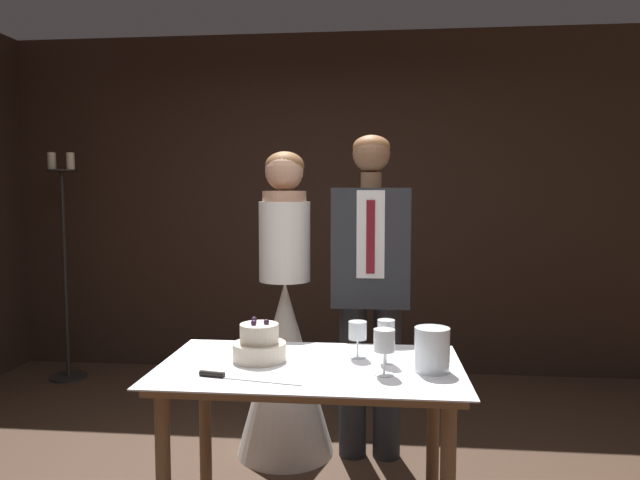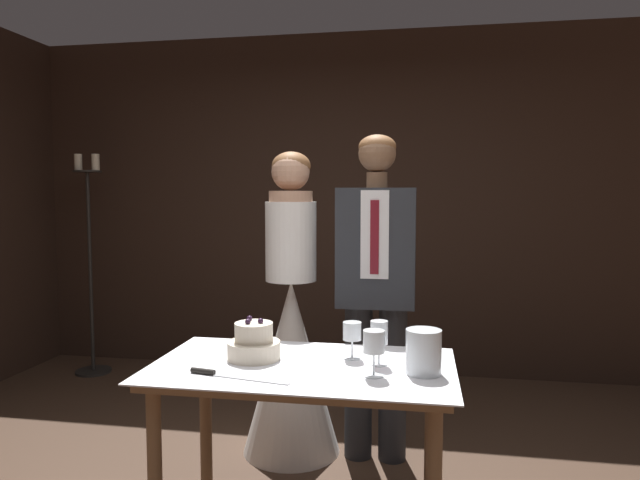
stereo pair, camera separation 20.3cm
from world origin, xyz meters
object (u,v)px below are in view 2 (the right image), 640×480
object	(u,v)px
cake_knife	(220,374)
groom	(376,281)
cake_table	(303,389)
wine_glass_middle	(374,344)
hurricane_candle	(424,353)
candle_stand	(90,272)
wine_glass_far	(352,332)
wine_glass_near	(379,335)
tiered_cake	(254,343)
bride	(291,343)

from	to	relation	value
cake_knife	groom	size ratio (longest dim) A/B	0.23
cake_table	wine_glass_middle	size ratio (longest dim) A/B	6.93
hurricane_candle	candle_stand	world-z (taller)	candle_stand
wine_glass_far	hurricane_candle	world-z (taller)	hurricane_candle
cake_knife	wine_glass_near	size ratio (longest dim) A/B	2.25
cake_table	groom	bearing A→B (deg)	74.02
tiered_cake	candle_stand	world-z (taller)	candle_stand
wine_glass_near	bride	distance (m)	0.97
wine_glass_near	wine_glass_middle	size ratio (longest dim) A/B	1.03
wine_glass_near	groom	xyz separation A→B (m)	(-0.07, 0.77, 0.10)
tiered_cake	wine_glass_near	distance (m)	0.53
bride	candle_stand	xyz separation A→B (m)	(-1.90, 1.11, 0.21)
wine_glass_middle	bride	distance (m)	1.09
cake_table	groom	distance (m)	0.91
cake_table	cake_knife	distance (m)	0.36
wine_glass_near	groom	size ratio (longest dim) A/B	0.10
cake_table	groom	world-z (taller)	groom
candle_stand	tiered_cake	bearing A→B (deg)	-44.40
wine_glass_near	hurricane_candle	world-z (taller)	wine_glass_near
wine_glass_near	hurricane_candle	distance (m)	0.20
wine_glass_middle	wine_glass_far	size ratio (longest dim) A/B	1.14
cake_table	wine_glass_far	bearing A→B (deg)	33.00
cake_table	hurricane_candle	xyz separation A→B (m)	(0.48, -0.04, 0.19)
tiered_cake	hurricane_candle	bearing A→B (deg)	-6.62
hurricane_candle	wine_glass_middle	bearing A→B (deg)	-161.51
wine_glass_far	groom	bearing A→B (deg)	86.17
wine_glass_middle	cake_table	bearing A→B (deg)	161.80
wine_glass_far	bride	bearing A→B (deg)	121.20
cake_table	cake_knife	size ratio (longest dim) A/B	3.00
hurricane_candle	cake_table	bearing A→B (deg)	175.83
hurricane_candle	bride	world-z (taller)	bride
hurricane_candle	wine_glass_near	bearing A→B (deg)	154.78
wine_glass_far	wine_glass_middle	bearing A→B (deg)	-63.63
cake_table	wine_glass_near	bearing A→B (deg)	8.91
groom	candle_stand	size ratio (longest dim) A/B	1.00
tiered_cake	wine_glass_middle	bearing A→B (deg)	-15.59
tiered_cake	wine_glass_middle	xyz separation A→B (m)	(0.51, -0.14, 0.06)
cake_knife	bride	size ratio (longest dim) A/B	0.24
tiered_cake	wine_glass_near	world-z (taller)	wine_glass_near
wine_glass_far	tiered_cake	bearing A→B (deg)	-169.44
wine_glass_middle	candle_stand	xyz separation A→B (m)	(-2.43, 2.02, -0.05)
cake_table	wine_glass_far	world-z (taller)	wine_glass_far
cake_knife	groom	bearing A→B (deg)	73.45
cake_table	wine_glass_middle	xyz separation A→B (m)	(0.30, -0.10, 0.23)
wine_glass_far	candle_stand	world-z (taller)	candle_stand
cake_knife	wine_glass_near	distance (m)	0.65
cake_table	tiered_cake	world-z (taller)	tiered_cake
hurricane_candle	tiered_cake	bearing A→B (deg)	173.38
cake_table	candle_stand	xyz separation A→B (m)	(-2.14, 1.93, 0.18)
cake_table	wine_glass_far	size ratio (longest dim) A/B	7.87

